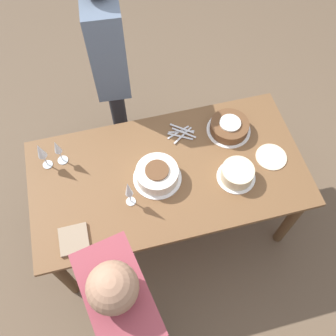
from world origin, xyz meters
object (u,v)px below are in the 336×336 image
object	(u,v)px
cake_back_decorated	(237,174)
wine_glass_near	(57,148)
person_watching	(128,314)
cake_center_white	(157,174)
person_cutting	(109,58)
cake_front_chocolate	(229,127)
wine_glass_extra	(129,190)
wine_glass_far	(40,151)

from	to	relation	value
cake_back_decorated	wine_glass_near	size ratio (longest dim) A/B	1.14
person_watching	cake_center_white	bearing A→B (deg)	-33.38
cake_back_decorated	wine_glass_near	xyz separation A→B (m)	(1.01, -0.38, 0.10)
cake_center_white	person_cutting	distance (m)	0.86
cake_center_white	cake_front_chocolate	bearing A→B (deg)	-156.58
cake_front_chocolate	person_cutting	xyz separation A→B (m)	(0.66, -0.60, 0.19)
wine_glass_extra	cake_front_chocolate	bearing A→B (deg)	-154.35
cake_center_white	wine_glass_near	xyz separation A→B (m)	(0.55, -0.27, 0.09)
cake_front_chocolate	cake_back_decorated	size ratio (longest dim) A/B	1.22
wine_glass_near	wine_glass_far	world-z (taller)	wine_glass_far
cake_front_chocolate	wine_glass_near	bearing A→B (deg)	-1.88
cake_center_white	wine_glass_near	distance (m)	0.61
cake_front_chocolate	cake_back_decorated	world-z (taller)	cake_back_decorated
wine_glass_extra	wine_glass_far	bearing A→B (deg)	-39.54
wine_glass_near	person_cutting	bearing A→B (deg)	-126.68
cake_back_decorated	wine_glass_far	distance (m)	1.17
cake_back_decorated	wine_glass_near	world-z (taller)	wine_glass_near
cake_front_chocolate	wine_glass_extra	distance (m)	0.81
cake_back_decorated	person_watching	world-z (taller)	person_watching
cake_front_chocolate	person_watching	world-z (taller)	person_watching
cake_center_white	wine_glass_far	world-z (taller)	wine_glass_far
wine_glass_near	person_cutting	world-z (taller)	person_cutting
wine_glass_near	person_cutting	distance (m)	0.71
cake_back_decorated	cake_front_chocolate	bearing A→B (deg)	-101.32
cake_center_white	wine_glass_far	distance (m)	0.70
cake_center_white	wine_glass_far	bearing A→B (deg)	-21.97
wine_glass_extra	wine_glass_near	bearing A→B (deg)	-46.95
cake_center_white	person_cutting	xyz separation A→B (m)	(0.12, -0.83, 0.18)
wine_glass_near	wine_glass_extra	world-z (taller)	wine_glass_extra
cake_center_white	wine_glass_far	size ratio (longest dim) A/B	1.31
cake_center_white	cake_front_chocolate	world-z (taller)	cake_center_white
cake_front_chocolate	wine_glass_extra	bearing A→B (deg)	25.65
wine_glass_near	wine_glass_far	distance (m)	0.10
cake_center_white	person_watching	distance (m)	0.84
wine_glass_extra	cake_center_white	bearing A→B (deg)	-148.44
wine_glass_extra	person_cutting	size ratio (longest dim) A/B	0.15
wine_glass_near	cake_front_chocolate	bearing A→B (deg)	178.12
person_cutting	person_watching	xyz separation A→B (m)	(0.19, 1.59, -0.01)
cake_front_chocolate	cake_back_decorated	xyz separation A→B (m)	(0.07, 0.34, 0.01)
cake_back_decorated	wine_glass_extra	distance (m)	0.66
wine_glass_far	wine_glass_extra	xyz separation A→B (m)	(-0.45, 0.37, 0.00)
person_cutting	cake_front_chocolate	bearing A→B (deg)	52.18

